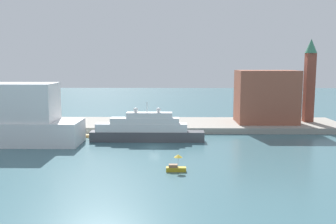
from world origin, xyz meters
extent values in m
plane|color=#3D6670|center=(0.00, 0.00, 0.00)|extent=(400.00, 400.00, 0.00)
cube|color=gray|center=(0.00, 26.37, 0.84)|extent=(110.00, 20.75, 1.68)
cube|color=#4C4C51|center=(-2.17, 6.58, 1.26)|extent=(28.83, 3.64, 2.53)
cube|color=white|center=(-3.61, 6.58, 3.55)|extent=(23.06, 3.35, 2.04)
cube|color=white|center=(-2.74, 6.58, 5.29)|extent=(17.30, 3.06, 1.45)
cube|color=white|center=(-1.59, 6.58, 6.71)|extent=(11.53, 2.77, 1.37)
cylinder|color=silver|center=(-2.17, 6.58, 8.74)|extent=(0.16, 0.16, 2.69)
sphere|color=white|center=(0.72, 6.58, 7.99)|extent=(1.18, 1.18, 1.18)
sphere|color=white|center=(-5.05, 6.58, 7.99)|extent=(1.18, 1.18, 1.18)
cube|color=#B7991E|center=(5.02, -19.62, 0.39)|extent=(3.67, 1.23, 0.79)
cube|color=#8C6647|center=(4.47, -19.62, 1.06)|extent=(1.62, 0.98, 0.53)
cylinder|color=#B2B2B2|center=(5.39, -19.62, 1.73)|extent=(0.06, 0.06, 1.87)
cone|color=gold|center=(5.39, -19.62, 2.93)|extent=(1.54, 1.54, 0.54)
cube|color=olive|center=(-18.56, 11.36, 0.34)|extent=(6.38, 1.70, 0.67)
cube|color=#93513D|center=(32.53, 26.33, 9.59)|extent=(17.67, 11.90, 15.82)
cube|color=brown|center=(46.00, 28.10, 12.16)|extent=(2.74, 2.74, 20.96)
cone|color=#387A5B|center=(46.00, 28.10, 24.77)|extent=(3.57, 3.57, 4.25)
cube|color=#1E4C99|center=(-10.56, 24.23, 2.08)|extent=(4.05, 1.70, 0.81)
cube|color=#262D33|center=(-10.77, 24.23, 2.83)|extent=(2.43, 1.53, 0.67)
cylinder|color=#334C8C|center=(-6.71, 21.12, 2.43)|extent=(0.36, 0.36, 1.51)
sphere|color=tan|center=(-6.71, 21.12, 3.31)|extent=(0.24, 0.24, 0.24)
cylinder|color=black|center=(4.83, 17.24, 2.09)|extent=(0.52, 0.52, 0.82)
camera|label=1|loc=(4.57, -85.88, 20.05)|focal=39.66mm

